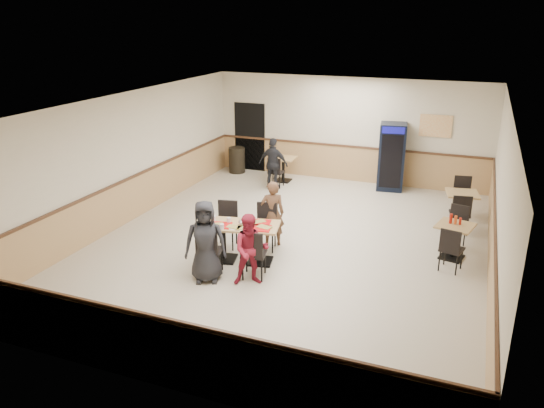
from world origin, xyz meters
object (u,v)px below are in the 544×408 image
at_px(back_table, 283,165).
at_px(diner_woman_left, 205,242).
at_px(diner_man_opposite, 272,214).
at_px(side_table_near, 454,236).
at_px(pepsi_cooler, 392,157).
at_px(main_table, 242,237).
at_px(lone_diner, 273,164).
at_px(diner_woman_right, 251,250).
at_px(side_table_far, 461,203).
at_px(trash_bin, 237,160).

bearing_deg(back_table, diner_woman_left, -82.52).
relative_size(diner_man_opposite, side_table_near, 1.75).
bearing_deg(pepsi_cooler, main_table, -116.60).
relative_size(diner_woman_left, lone_diner, 1.06).
bearing_deg(back_table, diner_woman_right, -75.00).
relative_size(diner_woman_right, lone_diner, 0.92).
xyz_separation_m(lone_diner, pepsi_cooler, (3.04, 1.20, 0.20)).
xyz_separation_m(diner_woman_right, pepsi_cooler, (1.39, 6.53, 0.26)).
xyz_separation_m(diner_man_opposite, pepsi_cooler, (1.67, 4.78, 0.23)).
bearing_deg(side_table_far, diner_woman_left, -131.84).
bearing_deg(trash_bin, lone_diner, -34.90).
bearing_deg(diner_woman_right, diner_woman_left, 166.12).
bearing_deg(diner_woman_right, side_table_near, 10.18).
distance_m(side_table_near, side_table_far, 2.04).
bearing_deg(back_table, diner_man_opposite, -72.67).
height_order(diner_woman_left, side_table_far, diner_woman_left).
bearing_deg(trash_bin, diner_woman_left, -69.51).
xyz_separation_m(lone_diner, side_table_near, (4.98, -2.87, -0.25)).
relative_size(diner_woman_left, back_table, 2.16).
xyz_separation_m(diner_woman_left, pepsi_cooler, (2.21, 6.71, 0.16)).
distance_m(side_table_near, trash_bin, 7.77).
relative_size(main_table, trash_bin, 2.02).
relative_size(diner_woman_left, diner_woman_right, 1.15).
distance_m(main_table, trash_bin, 6.34).
bearing_deg(diner_woman_left, diner_man_opposite, 50.60).
bearing_deg(side_table_far, diner_woman_right, -126.85).
bearing_deg(lone_diner, main_table, 105.71).
height_order(diner_woman_right, lone_diner, lone_diner).
bearing_deg(pepsi_cooler, diner_woman_left, -116.16).
relative_size(lone_diner, side_table_near, 1.80).
bearing_deg(diner_woman_left, side_table_near, 8.59).
xyz_separation_m(diner_man_opposite, lone_diner, (-1.37, 3.58, 0.02)).
bearing_deg(side_table_far, diner_man_opposite, -143.08).
bearing_deg(diner_woman_right, trash_bin, 90.80).
distance_m(lone_diner, side_table_far, 5.09).
bearing_deg(pepsi_cooler, back_table, 179.43).
xyz_separation_m(diner_woman_right, lone_diner, (-1.65, 5.33, 0.06)).
bearing_deg(side_table_near, diner_woman_left, -147.58).
xyz_separation_m(side_table_near, pepsi_cooler, (-1.94, 4.08, 0.45)).
bearing_deg(diner_woman_right, side_table_far, 26.94).
distance_m(side_table_far, back_table, 5.28).
height_order(diner_man_opposite, trash_bin, diner_man_opposite).
height_order(diner_man_opposite, back_table, diner_man_opposite).
xyz_separation_m(diner_woman_left, side_table_far, (4.19, 4.68, -0.27)).
height_order(diner_woman_left, back_table, diner_woman_left).
relative_size(side_table_near, side_table_far, 0.99).
relative_size(main_table, back_table, 2.22).
bearing_deg(diner_woman_left, pepsi_cooler, 47.94).
height_order(diner_man_opposite, pepsi_cooler, pepsi_cooler).
relative_size(diner_woman_left, trash_bin, 1.97).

